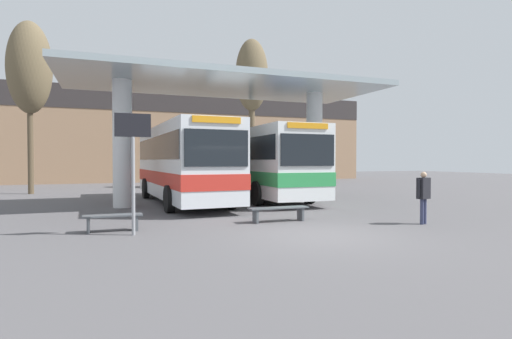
% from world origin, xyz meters
% --- Properties ---
extents(ground_plane, '(100.00, 100.00, 0.00)m').
position_xyz_m(ground_plane, '(0.00, 0.00, 0.00)').
color(ground_plane, '#565456').
extents(townhouse_backdrop, '(40.00, 0.58, 8.25)m').
position_xyz_m(townhouse_backdrop, '(0.00, 27.37, 4.81)').
color(townhouse_backdrop, '#9E7A5B').
rests_on(townhouse_backdrop, ground_plane).
extents(station_canopy, '(13.93, 6.14, 5.47)m').
position_xyz_m(station_canopy, '(0.00, 8.28, 4.70)').
color(station_canopy, silver).
rests_on(station_canopy, ground_plane).
extents(transit_bus_left_bay, '(3.00, 10.59, 3.43)m').
position_xyz_m(transit_bus_left_bay, '(-1.88, 9.11, 1.90)').
color(transit_bus_left_bay, silver).
rests_on(transit_bus_left_bay, ground_plane).
extents(transit_bus_center_bay, '(2.77, 11.55, 3.40)m').
position_xyz_m(transit_bus_center_bay, '(2.13, 10.33, 1.90)').
color(transit_bus_center_bay, white).
rests_on(transit_bus_center_bay, ground_plane).
extents(waiting_bench_near_pillar, '(1.94, 0.44, 0.46)m').
position_xyz_m(waiting_bench_near_pillar, '(-0.04, 2.43, 0.35)').
color(waiting_bench_near_pillar, '#4C5156').
rests_on(waiting_bench_near_pillar, ground_plane).
extents(waiting_bench_mid_platform, '(1.54, 0.44, 0.46)m').
position_xyz_m(waiting_bench_mid_platform, '(-4.95, 2.43, 0.34)').
color(waiting_bench_mid_platform, '#4C5156').
rests_on(waiting_bench_mid_platform, ground_plane).
extents(info_sign_platform, '(0.90, 0.09, 3.14)m').
position_xyz_m(info_sign_platform, '(-4.46, 1.70, 2.23)').
color(info_sign_platform, gray).
rests_on(info_sign_platform, ground_plane).
extents(pedestrian_waiting, '(0.58, 0.33, 1.58)m').
position_xyz_m(pedestrian_waiting, '(3.87, 0.45, 0.97)').
color(pedestrian_waiting, '#333856').
rests_on(pedestrian_waiting, ground_plane).
extents(poplar_tree_behind_left, '(2.31, 2.31, 10.52)m').
position_xyz_m(poplar_tree_behind_left, '(4.60, 17.61, 7.78)').
color(poplar_tree_behind_left, brown).
rests_on(poplar_tree_behind_left, ground_plane).
extents(poplar_tree_behind_right, '(2.41, 2.41, 9.92)m').
position_xyz_m(poplar_tree_behind_right, '(-9.17, 17.08, 7.19)').
color(poplar_tree_behind_right, brown).
rests_on(poplar_tree_behind_right, ground_plane).
extents(parked_car_street, '(4.37, 2.07, 2.29)m').
position_xyz_m(parked_car_street, '(10.45, 23.56, 1.11)').
color(parked_car_street, navy).
rests_on(parked_car_street, ground_plane).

